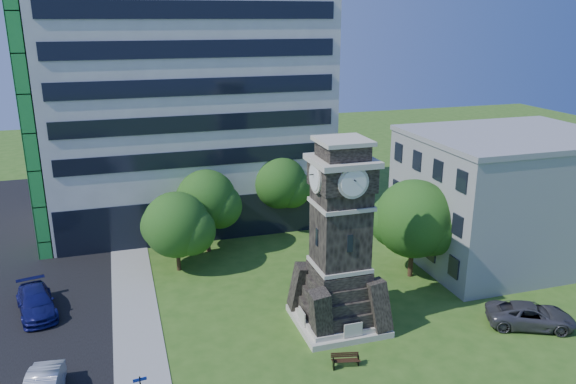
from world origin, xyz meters
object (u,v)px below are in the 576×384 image
object	(u,v)px
clock_tower	(340,248)
car_east_lot	(531,315)
car_street_north	(36,302)
park_bench	(346,359)

from	to	relation	value
clock_tower	car_east_lot	xyz separation A→B (m)	(11.70, -3.98, -4.52)
clock_tower	car_street_north	size ratio (longest dim) A/B	2.25
clock_tower	car_east_lot	distance (m)	13.16
park_bench	car_street_north	bearing A→B (deg)	159.01
car_street_north	car_east_lot	xyz separation A→B (m)	(30.51, -11.22, -0.03)
clock_tower	park_bench	world-z (taller)	clock_tower
car_street_north	clock_tower	bearing A→B (deg)	-33.68
clock_tower	park_bench	size ratio (longest dim) A/B	7.66
car_east_lot	park_bench	size ratio (longest dim) A/B	3.41
car_east_lot	park_bench	world-z (taller)	car_east_lot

